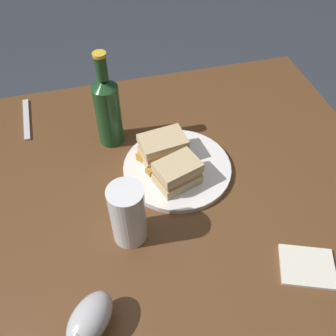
{
  "coord_description": "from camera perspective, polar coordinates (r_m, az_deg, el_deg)",
  "views": [
    {
      "loc": [
        0.12,
        0.57,
        1.44
      ],
      "look_at": [
        -0.03,
        -0.01,
        0.76
      ],
      "focal_mm": 39.66,
      "sensor_mm": 36.0,
      "label": 1
    }
  ],
  "objects": [
    {
      "name": "potato_wedge_right_edge",
      "position": [
        0.89,
        -0.65,
        -1.98
      ],
      "size": [
        0.02,
        0.04,
        0.02
      ],
      "primitive_type": "cube",
      "rotation": [
        0.0,
        0.0,
        4.69
      ],
      "color": "#AD702D",
      "rests_on": "plate"
    },
    {
      "name": "napkin",
      "position": [
        0.84,
        20.62,
        -14.0
      ],
      "size": [
        0.14,
        0.12,
        0.01
      ],
      "primitive_type": "cube",
      "rotation": [
        0.0,
        0.0,
        -0.37
      ],
      "color": "silver",
      "rests_on": "dining_table"
    },
    {
      "name": "fork",
      "position": [
        1.16,
        -20.92,
        7.04
      ],
      "size": [
        0.02,
        0.18,
        0.01
      ],
      "primitive_type": "cube",
      "rotation": [
        0.0,
        0.0,
        4.74
      ],
      "color": "silver",
      "rests_on": "dining_table"
    },
    {
      "name": "sandwich_half_right",
      "position": [
        0.88,
        1.45,
        -0.78
      ],
      "size": [
        0.12,
        0.1,
        0.07
      ],
      "color": "#CCB284",
      "rests_on": "plate"
    },
    {
      "name": "ground_plane",
      "position": [
        1.55,
        -0.91,
        -19.6
      ],
      "size": [
        6.0,
        6.0,
        0.0
      ],
      "primitive_type": "plane",
      "color": "#333842"
    },
    {
      "name": "potato_wedge_back",
      "position": [
        0.94,
        -3.71,
        1.51
      ],
      "size": [
        0.04,
        0.04,
        0.02
      ],
      "primitive_type": "cube",
      "rotation": [
        0.0,
        0.0,
        5.47
      ],
      "color": "gold",
      "rests_on": "plate"
    },
    {
      "name": "dining_table",
      "position": [
        1.22,
        -1.11,
        -13.13
      ],
      "size": [
        1.14,
        0.89,
        0.73
      ],
      "primitive_type": "cube",
      "color": "brown",
      "rests_on": "ground"
    },
    {
      "name": "potato_wedge_middle",
      "position": [
        0.91,
        -0.33,
        -0.18
      ],
      "size": [
        0.03,
        0.05,
        0.02
      ],
      "primitive_type": "cube",
      "rotation": [
        0.0,
        0.0,
        4.78
      ],
      "color": "#AD702D",
      "rests_on": "plate"
    },
    {
      "name": "cider_bottle",
      "position": [
        0.96,
        -9.26,
        8.91
      ],
      "size": [
        0.07,
        0.07,
        0.27
      ],
      "color": "#19421E",
      "rests_on": "dining_table"
    },
    {
      "name": "potato_wedge_front",
      "position": [
        0.92,
        -1.78,
        0.02
      ],
      "size": [
        0.06,
        0.04,
        0.02
      ],
      "primitive_type": "cube",
      "rotation": [
        0.0,
        0.0,
        0.4
      ],
      "color": "#B77F33",
      "rests_on": "plate"
    },
    {
      "name": "pint_glass",
      "position": [
        0.78,
        -6.13,
        -7.52
      ],
      "size": [
        0.07,
        0.07,
        0.15
      ],
      "color": "white",
      "rests_on": "dining_table"
    },
    {
      "name": "plate",
      "position": [
        0.94,
        1.41,
        -0.03
      ],
      "size": [
        0.27,
        0.27,
        0.01
      ],
      "primitive_type": "cylinder",
      "color": "white",
      "rests_on": "dining_table"
    },
    {
      "name": "sandwich_half_left",
      "position": [
        0.94,
        -0.79,
        3.2
      ],
      "size": [
        0.12,
        0.09,
        0.06
      ],
      "color": "#CCB284",
      "rests_on": "plate"
    },
    {
      "name": "gravy_boat",
      "position": [
        0.72,
        -11.97,
        -21.88
      ],
      "size": [
        0.12,
        0.12,
        0.07
      ],
      "color": "#B7B7BC",
      "rests_on": "dining_table"
    },
    {
      "name": "potato_wedge_left_edge",
      "position": [
        0.91,
        0.79,
        -0.77
      ],
      "size": [
        0.05,
        0.03,
        0.02
      ],
      "primitive_type": "cube",
      "rotation": [
        0.0,
        0.0,
        2.79
      ],
      "color": "gold",
      "rests_on": "plate"
    }
  ]
}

